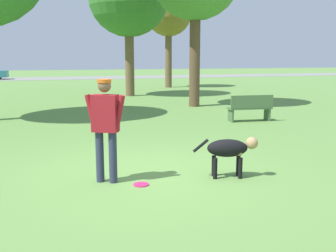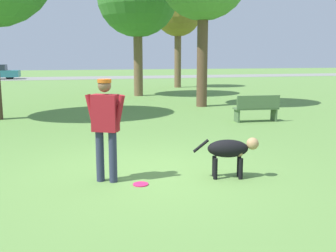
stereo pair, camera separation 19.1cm
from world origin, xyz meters
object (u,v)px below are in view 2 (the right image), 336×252
at_px(tree_far_right, 178,14).
at_px(dog, 231,150).
at_px(frisbee, 141,184).
at_px(park_bench, 257,108).
at_px(person, 105,122).

bearing_deg(tree_far_right, dog, -104.67).
xyz_separation_m(frisbee, park_bench, (4.77, 5.09, 0.44)).
distance_m(tree_far_right, park_bench, 15.29).
bearing_deg(frisbee, park_bench, 46.84).
height_order(dog, park_bench, park_bench).
bearing_deg(frisbee, dog, -1.53).
bearing_deg(frisbee, tree_far_right, 71.22).
relative_size(frisbee, park_bench, 0.17).
distance_m(person, tree_far_right, 20.93).
xyz_separation_m(dog, frisbee, (-1.53, 0.04, -0.47)).
relative_size(person, tree_far_right, 0.26).
bearing_deg(park_bench, frisbee, 51.59).
bearing_deg(person, frisbee, -4.31).
height_order(person, frisbee, person).
xyz_separation_m(person, tree_far_right, (7.16, 19.29, 3.84)).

